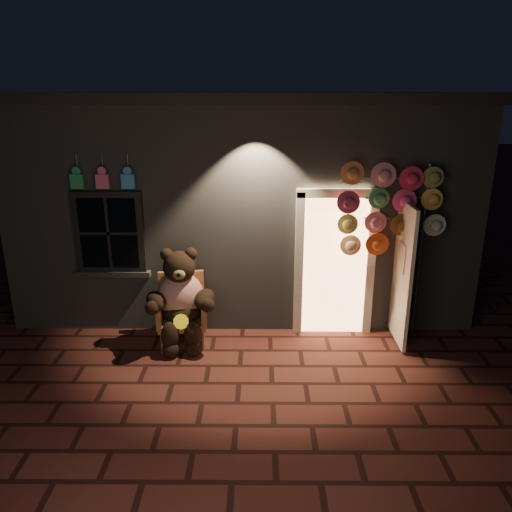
{
  "coord_description": "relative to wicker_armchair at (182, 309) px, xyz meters",
  "views": [
    {
      "loc": [
        0.25,
        -5.42,
        3.47
      ],
      "look_at": [
        0.21,
        1.0,
        1.35
      ],
      "focal_mm": 35.0,
      "sensor_mm": 36.0,
      "label": 1
    }
  ],
  "objects": [
    {
      "name": "ground",
      "position": [
        0.86,
        -1.14,
        -0.5
      ],
      "size": [
        60.0,
        60.0,
        0.0
      ],
      "primitive_type": "plane",
      "color": "#552820",
      "rests_on": "ground"
    },
    {
      "name": "hat_rack",
      "position": [
        2.89,
        0.14,
        1.46
      ],
      "size": [
        1.5,
        0.22,
        2.56
      ],
      "color": "#59595E",
      "rests_on": "ground"
    },
    {
      "name": "teddy_bear",
      "position": [
        0.01,
        -0.13,
        0.2
      ],
      "size": [
        1.04,
        0.86,
        1.45
      ],
      "rotation": [
        0.0,
        0.0,
        0.13
      ],
      "color": "#A92912",
      "rests_on": "ground"
    },
    {
      "name": "wicker_armchair",
      "position": [
        0.0,
        0.0,
        0.0
      ],
      "size": [
        0.76,
        0.7,
        1.0
      ],
      "rotation": [
        0.0,
        0.0,
        0.13
      ],
      "color": "#9F723D",
      "rests_on": "ground"
    },
    {
      "name": "shop_building",
      "position": [
        0.86,
        2.85,
        1.24
      ],
      "size": [
        7.3,
        5.95,
        3.51
      ],
      "color": "slate",
      "rests_on": "ground"
    }
  ]
}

